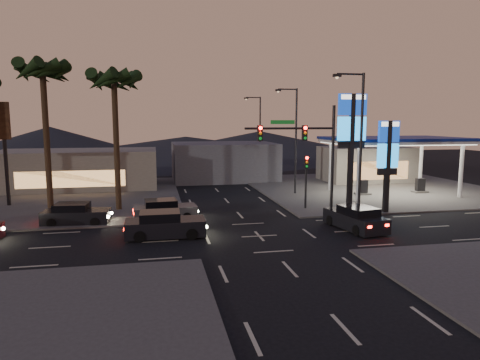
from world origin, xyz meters
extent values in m
plane|color=black|center=(0.00, 0.00, 0.00)|extent=(140.00, 140.00, 0.00)
cube|color=#47443F|center=(16.00, 16.00, 0.06)|extent=(24.00, 24.00, 0.12)
cube|color=#47443F|center=(-16.00, 16.00, 0.06)|extent=(24.00, 24.00, 0.12)
cylinder|color=silver|center=(11.00, 9.00, 2.50)|extent=(0.36, 0.36, 5.00)
cylinder|color=silver|center=(21.00, 9.00, 2.50)|extent=(0.36, 0.36, 5.00)
cylinder|color=silver|center=(11.00, 15.00, 2.50)|extent=(0.36, 0.36, 5.00)
cylinder|color=silver|center=(21.00, 15.00, 2.50)|extent=(0.36, 0.36, 5.00)
cube|color=silver|center=(16.00, 12.00, 5.20)|extent=(12.00, 8.00, 0.50)
cube|color=white|center=(16.00, 12.00, 4.90)|extent=(11.60, 7.60, 0.06)
cube|color=navy|center=(16.00, 12.00, 5.35)|extent=(12.20, 8.20, 0.25)
cube|color=black|center=(13.00, 12.00, 0.80)|extent=(0.80, 0.50, 1.40)
cube|color=black|center=(19.00, 12.00, 0.80)|extent=(0.80, 0.50, 1.40)
cube|color=#726B5B|center=(18.00, 21.00, 2.00)|extent=(10.00, 6.00, 4.00)
cube|color=black|center=(8.50, 5.50, 4.50)|extent=(0.35, 0.35, 9.00)
cube|color=#0D3398|center=(8.50, 5.50, 8.20)|extent=(2.20, 0.30, 1.60)
cube|color=white|center=(8.50, 5.50, 8.75)|extent=(1.98, 0.32, 0.35)
cube|color=#1784E0|center=(8.50, 5.50, 6.40)|extent=(2.20, 0.30, 1.80)
cube|color=black|center=(8.50, 5.50, 5.20)|extent=(2.09, 0.28, 0.50)
cube|color=black|center=(11.00, 4.50, 3.50)|extent=(0.35, 0.35, 7.00)
cube|color=#0D3398|center=(11.00, 4.50, 6.20)|extent=(1.60, 0.30, 1.60)
cube|color=white|center=(11.00, 4.50, 6.75)|extent=(1.44, 0.32, 0.35)
cube|color=#1784E0|center=(11.00, 4.50, 4.40)|extent=(1.60, 0.30, 1.80)
cube|color=black|center=(11.00, 4.50, 3.20)|extent=(1.52, 0.28, 0.50)
cylinder|color=black|center=(5.50, 2.00, 4.00)|extent=(0.20, 0.20, 8.00)
cylinder|color=black|center=(2.50, 2.00, 6.50)|extent=(6.00, 0.14, 0.14)
cube|color=#0C3F14|center=(2.00, 2.00, 6.90)|extent=(1.60, 0.05, 0.25)
cube|color=black|center=(3.50, 2.00, 6.20)|extent=(0.32, 0.25, 1.00)
sphere|color=#FF0C07|center=(3.50, 1.85, 6.53)|extent=(0.22, 0.22, 0.22)
sphere|color=orange|center=(3.50, 1.85, 6.20)|extent=(0.20, 0.20, 0.20)
sphere|color=#0CB226|center=(3.50, 1.85, 5.87)|extent=(0.20, 0.20, 0.20)
cube|color=black|center=(0.50, 2.00, 6.20)|extent=(0.32, 0.25, 1.00)
sphere|color=#FF0C07|center=(0.50, 1.85, 6.53)|extent=(0.22, 0.22, 0.22)
sphere|color=orange|center=(0.50, 1.85, 6.20)|extent=(0.20, 0.20, 0.20)
sphere|color=#0CB226|center=(0.50, 1.85, 5.87)|extent=(0.20, 0.20, 0.20)
cylinder|color=black|center=(5.50, 7.00, 2.00)|extent=(0.16, 0.16, 4.00)
cube|color=black|center=(5.50, 7.00, 3.80)|extent=(0.32, 0.25, 1.00)
sphere|color=#FF0C07|center=(5.50, 6.85, 4.13)|extent=(0.22, 0.22, 0.22)
sphere|color=orange|center=(5.50, 6.85, 3.80)|extent=(0.20, 0.20, 0.20)
sphere|color=#0CB226|center=(5.50, 6.85, 3.47)|extent=(0.20, 0.20, 0.20)
cylinder|color=black|center=(7.00, 1.00, 5.00)|extent=(0.18, 0.18, 10.00)
cylinder|color=black|center=(6.10, 1.00, 9.90)|extent=(1.80, 0.12, 0.12)
cube|color=black|center=(5.20, 1.00, 9.80)|extent=(0.50, 0.25, 0.18)
sphere|color=#FFCC8C|center=(5.20, 1.00, 9.68)|extent=(0.20, 0.20, 0.20)
cylinder|color=black|center=(7.00, 14.00, 5.00)|extent=(0.18, 0.18, 10.00)
cylinder|color=black|center=(6.10, 14.00, 9.90)|extent=(1.80, 0.12, 0.12)
cube|color=black|center=(5.20, 14.00, 9.80)|extent=(0.50, 0.25, 0.18)
sphere|color=#FFCC8C|center=(5.20, 14.00, 9.68)|extent=(0.20, 0.20, 0.20)
cylinder|color=black|center=(7.00, 28.00, 5.00)|extent=(0.18, 0.18, 10.00)
cylinder|color=black|center=(6.10, 28.00, 9.90)|extent=(1.80, 0.12, 0.12)
cube|color=black|center=(5.20, 28.00, 9.80)|extent=(0.50, 0.25, 0.18)
sphere|color=#FFCC8C|center=(5.20, 28.00, 9.68)|extent=(0.20, 0.20, 0.20)
cylinder|color=black|center=(-9.00, 9.50, 5.10)|extent=(0.44, 0.44, 10.20)
sphere|color=black|center=(-9.00, 9.50, 10.20)|extent=(0.90, 0.90, 0.90)
cone|color=black|center=(-7.70, 9.50, 9.90)|extent=(0.90, 2.74, 1.91)
cone|color=black|center=(-8.08, 10.42, 9.90)|extent=(2.57, 2.57, 1.91)
cone|color=black|center=(-9.00, 10.80, 9.90)|extent=(2.74, 0.90, 1.91)
cone|color=black|center=(-9.92, 10.42, 9.90)|extent=(2.57, 2.57, 1.91)
cone|color=black|center=(-10.30, 9.50, 9.90)|extent=(0.90, 2.74, 1.91)
cone|color=black|center=(-9.92, 8.58, 9.90)|extent=(2.57, 2.57, 1.91)
cone|color=black|center=(-9.00, 8.20, 9.90)|extent=(2.74, 0.90, 1.91)
cone|color=black|center=(-8.08, 8.58, 9.90)|extent=(2.57, 2.57, 1.91)
cylinder|color=black|center=(-14.00, 9.50, 5.40)|extent=(0.44, 0.44, 10.80)
sphere|color=black|center=(-14.00, 9.50, 10.80)|extent=(0.90, 0.90, 0.90)
cone|color=black|center=(-12.70, 9.50, 10.50)|extent=(0.90, 2.74, 1.91)
cone|color=black|center=(-13.08, 10.42, 10.50)|extent=(2.57, 2.57, 1.91)
cone|color=black|center=(-14.00, 10.80, 10.50)|extent=(2.74, 0.90, 1.91)
cone|color=black|center=(-14.92, 10.42, 10.50)|extent=(2.57, 2.57, 1.91)
cone|color=black|center=(-15.30, 9.50, 10.50)|extent=(0.90, 2.74, 1.91)
cone|color=black|center=(-14.92, 8.58, 10.50)|extent=(2.57, 2.57, 1.91)
cone|color=black|center=(-14.00, 8.20, 10.50)|extent=(2.74, 0.90, 1.91)
cone|color=black|center=(-13.08, 8.58, 10.50)|extent=(2.57, 2.57, 1.91)
cylinder|color=black|center=(-18.00, 13.00, 3.00)|extent=(0.30, 0.30, 6.00)
cube|color=#726B5B|center=(-14.00, 22.00, 2.00)|extent=(16.00, 8.00, 4.00)
cube|color=#4C4C51|center=(2.00, 26.00, 2.20)|extent=(12.00, 9.00, 4.40)
cone|color=black|center=(-25.00, 60.00, 3.00)|extent=(40.00, 40.00, 6.00)
cone|color=black|center=(15.00, 60.00, 2.50)|extent=(50.00, 50.00, 5.00)
cone|color=black|center=(0.00, 60.00, 2.00)|extent=(60.00, 60.00, 4.00)
cube|color=black|center=(-5.61, 0.94, 0.59)|extent=(4.74, 2.01, 0.97)
cube|color=black|center=(-5.93, 0.94, 1.24)|extent=(2.37, 1.84, 0.70)
cylinder|color=black|center=(-4.10, 1.85, 0.34)|extent=(0.69, 0.26, 0.69)
cylinder|color=black|center=(-4.11, 0.02, 0.34)|extent=(0.69, 0.26, 0.69)
cylinder|color=black|center=(-7.11, 1.86, 0.34)|extent=(0.69, 0.26, 0.69)
cylinder|color=black|center=(-7.12, 0.04, 0.34)|extent=(0.69, 0.26, 0.69)
sphere|color=#FFF2BF|center=(-3.24, 1.57, 0.67)|extent=(0.24, 0.24, 0.24)
sphere|color=#FFF2BF|center=(-3.25, 0.28, 0.67)|extent=(0.24, 0.24, 0.24)
cube|color=#FF140A|center=(-7.97, 1.60, 0.75)|extent=(0.09, 0.27, 0.15)
cube|color=#FF140A|center=(-7.97, 0.31, 0.75)|extent=(0.09, 0.27, 0.15)
sphere|color=#FFF2BF|center=(-15.11, 2.42, 0.62)|extent=(0.22, 0.22, 0.22)
cube|color=#525254|center=(-5.50, 5.56, 0.55)|extent=(4.52, 2.20, 0.90)
cube|color=black|center=(-5.80, 5.54, 1.15)|extent=(2.32, 1.87, 0.65)
cylinder|color=black|center=(-4.18, 6.52, 0.32)|extent=(0.66, 0.29, 0.64)
cylinder|color=black|center=(-4.04, 4.83, 0.32)|extent=(0.66, 0.29, 0.64)
cylinder|color=black|center=(-6.96, 6.29, 0.32)|extent=(0.66, 0.29, 0.64)
cylinder|color=black|center=(-6.82, 4.61, 0.32)|extent=(0.66, 0.29, 0.64)
sphere|color=#FFF2BF|center=(-3.36, 6.34, 0.62)|extent=(0.22, 0.22, 0.22)
sphere|color=#FFF2BF|center=(-3.26, 5.15, 0.62)|extent=(0.22, 0.22, 0.22)
cube|color=#FF140A|center=(-7.74, 5.98, 0.70)|extent=(0.10, 0.25, 0.14)
cube|color=#FF140A|center=(-7.64, 4.79, 0.70)|extent=(0.10, 0.25, 0.14)
cube|color=black|center=(-11.44, 5.40, 0.54)|extent=(4.50, 2.23, 0.89)
cube|color=black|center=(-11.73, 5.43, 1.13)|extent=(2.32, 1.88, 0.64)
cylinder|color=black|center=(-9.98, 6.10, 0.32)|extent=(0.65, 0.30, 0.63)
cylinder|color=black|center=(-10.14, 4.43, 0.32)|extent=(0.65, 0.30, 0.63)
cylinder|color=black|center=(-12.73, 6.37, 0.32)|extent=(0.65, 0.30, 0.63)
cylinder|color=black|center=(-12.89, 4.70, 0.32)|extent=(0.65, 0.30, 0.63)
sphere|color=#FFF2BF|center=(-9.22, 5.78, 0.61)|extent=(0.22, 0.22, 0.22)
sphere|color=#FFF2BF|center=(-9.33, 4.60, 0.61)|extent=(0.22, 0.22, 0.22)
cube|color=#FF140A|center=(-13.54, 6.20, 0.69)|extent=(0.10, 0.25, 0.14)
cube|color=#FF140A|center=(-13.65, 5.02, 0.69)|extent=(0.10, 0.25, 0.14)
cube|color=black|center=(6.50, 0.46, 0.58)|extent=(2.68, 4.88, 0.94)
cube|color=black|center=(6.55, 0.15, 1.21)|extent=(2.14, 2.57, 0.68)
cylinder|color=black|center=(5.38, 1.76, 0.34)|extent=(0.36, 0.70, 0.67)
cylinder|color=black|center=(7.14, 2.05, 0.34)|extent=(0.36, 0.70, 0.67)
cylinder|color=black|center=(5.86, -1.14, 0.34)|extent=(0.36, 0.70, 0.67)
cylinder|color=black|center=(7.62, -0.85, 0.34)|extent=(0.36, 0.70, 0.67)
cube|color=#FF140A|center=(6.26, -1.92, 0.73)|extent=(0.27, 0.13, 0.15)
cube|color=#FF140A|center=(7.50, -1.72, 0.73)|extent=(0.27, 0.13, 0.15)
camera|label=1|loc=(-6.15, -24.64, 6.94)|focal=32.00mm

